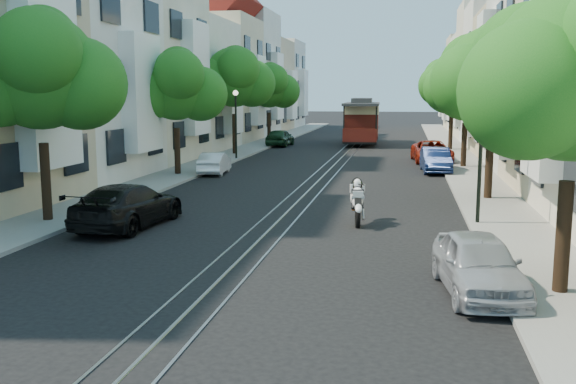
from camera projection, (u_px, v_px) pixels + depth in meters
The scene contains 26 objects.
ground at pixel (346, 153), 44.55m from camera, with size 200.00×200.00×0.00m, color black.
sidewalk_east at pixel (454, 154), 43.25m from camera, with size 2.50×80.00×0.12m, color gray.
sidewalk_west at pixel (245, 150), 45.83m from camera, with size 2.50×80.00×0.12m, color gray.
rail_left at pixel (338, 153), 44.65m from camera, with size 0.06×80.00×0.02m, color gray.
rail_slot at pixel (346, 153), 44.55m from camera, with size 0.06×80.00×0.02m, color gray.
rail_right at pixel (354, 153), 44.45m from camera, with size 0.06×80.00×0.02m, color gray.
lane_line at pixel (346, 153), 44.55m from camera, with size 0.08×80.00×0.01m, color tan.
townhouses_east at pixel (530, 76), 41.56m from camera, with size 7.75×72.00×12.00m.
townhouses_west at pixel (181, 79), 45.80m from camera, with size 7.75×72.00×11.76m.
tree_e_b at pixel (495, 77), 24.04m from camera, with size 4.93×4.08×6.68m.
tree_e_c at pixel (468, 84), 34.75m from camera, with size 4.84×3.99×6.52m.
tree_e_d at pixel (453, 82), 45.41m from camera, with size 5.01×4.16×6.85m.
tree_w_a at pixel (41, 73), 19.80m from camera, with size 4.93×4.08×6.68m.
tree_w_b at pixel (177, 87), 31.51m from camera, with size 4.72×3.87×6.27m.
tree_w_c at pixel (235, 78), 42.10m from camera, with size 5.13×4.28×7.09m.
tree_w_d at pixel (270, 87), 52.87m from camera, with size 4.84×3.99×6.52m.
lamp_east at pixel (481, 135), 19.67m from camera, with size 0.32×0.32×4.16m.
lamp_west at pixel (236, 114), 39.40m from camera, with size 0.32×0.32×4.16m.
sportbike_rider at pixel (357, 199), 20.27m from camera, with size 0.57×1.93×1.47m.
cable_car at pixel (362, 119), 51.85m from camera, with size 3.04×8.88×3.38m.
parked_car_e_near at pixel (478, 264), 13.24m from camera, with size 1.49×3.71×1.26m, color #A2A5AD.
parked_car_e_mid at pixel (436, 160), 33.50m from camera, with size 1.37×3.93×1.30m, color #0D1A41.
parked_car_e_far at pixel (432, 152), 38.36m from camera, with size 2.15×4.67×1.30m, color maroon.
parked_car_w_near at pixel (128, 205), 19.85m from camera, with size 1.91×4.71×1.37m, color black.
parked_car_w_mid at pixel (215, 163), 32.88m from camera, with size 1.18×3.38×1.11m, color white.
parked_car_w_far at pixel (280, 138), 49.94m from camera, with size 1.60×3.98×1.35m, color #15341C.
Camera 1 is at (4.00, -16.45, 4.13)m, focal length 40.00 mm.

